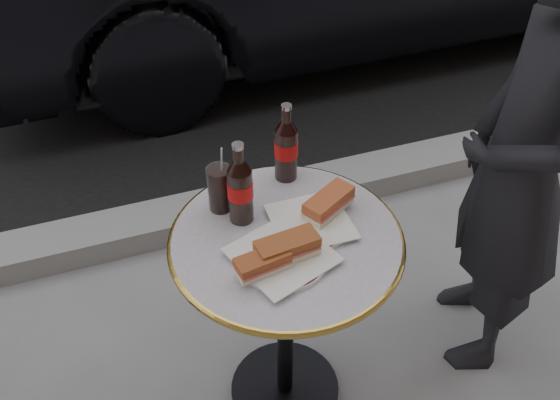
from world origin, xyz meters
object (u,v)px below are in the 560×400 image
object	(u,v)px
cola_bottle_left	(240,183)
cola_bottle_right	(286,142)
bistro_table	(285,324)
plate_right	(311,223)
cola_glass	(220,188)
plate_left	(282,257)
pedestrian	(519,171)

from	to	relation	value
cola_bottle_left	cola_bottle_right	xyz separation A→B (m)	(0.17, 0.13, -0.00)
bistro_table	plate_right	xyz separation A→B (m)	(0.08, 0.02, 0.37)
bistro_table	cola_glass	bearing A→B (deg)	127.61
bistro_table	cola_bottle_left	size ratio (longest dim) A/B	2.97
plate_left	pedestrian	world-z (taller)	pedestrian
cola_bottle_right	cola_glass	world-z (taller)	cola_bottle_right
plate_left	plate_right	xyz separation A→B (m)	(0.11, 0.09, -0.00)
plate_right	pedestrian	distance (m)	0.64
plate_right	cola_glass	bearing A→B (deg)	144.62
plate_right	cola_glass	xyz separation A→B (m)	(-0.21, 0.15, 0.06)
plate_left	cola_glass	world-z (taller)	cola_glass
cola_bottle_left	cola_glass	xyz separation A→B (m)	(-0.04, 0.06, -0.06)
plate_right	pedestrian	bearing A→B (deg)	-0.72
plate_left	pedestrian	bearing A→B (deg)	6.23
cola_bottle_left	pedestrian	distance (m)	0.82
bistro_table	cola_glass	xyz separation A→B (m)	(-0.13, 0.17, 0.43)
bistro_table	pedestrian	bearing A→B (deg)	1.09
bistro_table	plate_left	distance (m)	0.38
cola_glass	cola_bottle_left	bearing A→B (deg)	-55.87
plate_left	cola_bottle_left	size ratio (longest dim) A/B	0.95
plate_left	plate_right	distance (m)	0.14
plate_left	plate_right	size ratio (longest dim) A/B	1.10
cola_bottle_right	cola_glass	xyz separation A→B (m)	(-0.21, -0.07, -0.05)
bistro_table	plate_left	bearing A→B (deg)	-117.68
plate_right	cola_bottle_right	bearing A→B (deg)	88.25
cola_glass	cola_bottle_right	bearing A→B (deg)	17.89
plate_left	cola_glass	xyz separation A→B (m)	(-0.09, 0.24, 0.06)
bistro_table	plate_right	world-z (taller)	plate_right
cola_glass	pedestrian	bearing A→B (deg)	-10.34
cola_glass	plate_right	bearing A→B (deg)	-35.38
plate_left	cola_bottle_left	distance (m)	0.22
pedestrian	cola_bottle_right	bearing A→B (deg)	-88.91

